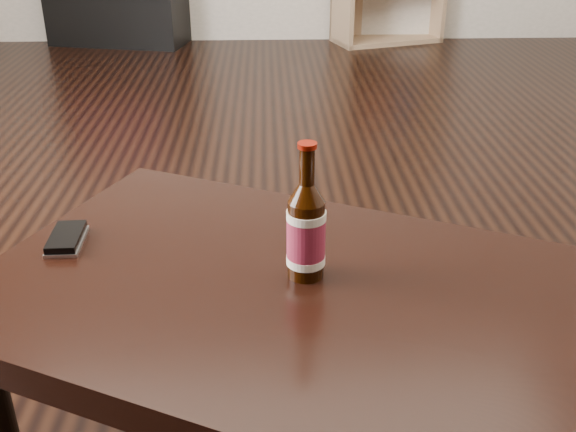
{
  "coord_description": "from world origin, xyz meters",
  "views": [
    {
      "loc": [
        -0.09,
        -1.85,
        1.04
      ],
      "look_at": [
        -0.05,
        -0.87,
        0.54
      ],
      "focal_mm": 42.0,
      "sensor_mm": 36.0,
      "label": 1
    }
  ],
  "objects_px": {
    "coffee_table": "(318,322)",
    "beer_bottle": "(306,231)",
    "tv_stand": "(121,15)",
    "phone": "(67,239)"
  },
  "relations": [
    {
      "from": "coffee_table",
      "to": "beer_bottle",
      "type": "bearing_deg",
      "value": 106.96
    },
    {
      "from": "tv_stand",
      "to": "beer_bottle",
      "type": "xyz_separation_m",
      "value": [
        1.06,
        -3.83,
        0.33
      ]
    },
    {
      "from": "coffee_table",
      "to": "beer_bottle",
      "type": "relative_size",
      "value": 5.51
    },
    {
      "from": "beer_bottle",
      "to": "coffee_table",
      "type": "bearing_deg",
      "value": -73.04
    },
    {
      "from": "beer_bottle",
      "to": "phone",
      "type": "bearing_deg",
      "value": 163.85
    },
    {
      "from": "coffee_table",
      "to": "beer_bottle",
      "type": "distance_m",
      "value": 0.15
    },
    {
      "from": "beer_bottle",
      "to": "phone",
      "type": "xyz_separation_m",
      "value": [
        -0.44,
        0.13,
        -0.08
      ]
    },
    {
      "from": "tv_stand",
      "to": "beer_bottle",
      "type": "height_order",
      "value": "beer_bottle"
    },
    {
      "from": "tv_stand",
      "to": "beer_bottle",
      "type": "relative_size",
      "value": 3.78
    },
    {
      "from": "coffee_table",
      "to": "beer_bottle",
      "type": "xyz_separation_m",
      "value": [
        -0.02,
        0.06,
        0.14
      ]
    }
  ]
}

